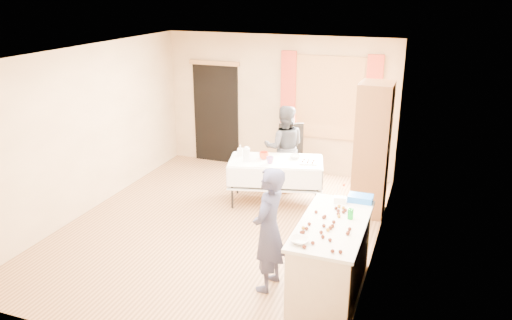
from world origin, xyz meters
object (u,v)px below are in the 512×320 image
at_px(party_table, 276,177).
at_px(girl, 269,230).
at_px(cabinet, 372,150).
at_px(chair, 291,166).
at_px(woman, 284,147).
at_px(counter, 331,258).

bearing_deg(party_table, girl, -88.30).
distance_m(cabinet, chair, 1.85).
bearing_deg(cabinet, woman, 161.21).
distance_m(chair, woman, 0.49).
bearing_deg(cabinet, counter, -92.39).
height_order(counter, chair, chair).
bearing_deg(chair, girl, -99.00).
bearing_deg(party_table, chair, 75.74).
relative_size(cabinet, girl, 1.37).
bearing_deg(party_table, woman, 81.03).
height_order(counter, party_table, counter).
xyz_separation_m(party_table, woman, (-0.07, 0.68, 0.31)).
relative_size(cabinet, chair, 1.93).
xyz_separation_m(chair, girl, (0.69, -3.32, 0.44)).
bearing_deg(counter, party_table, 122.04).
relative_size(counter, woman, 1.04).
xyz_separation_m(counter, chair, (-1.41, 3.18, -0.13)).
bearing_deg(cabinet, party_table, -174.46).
xyz_separation_m(chair, woman, (-0.06, -0.24, 0.43)).
height_order(chair, woman, woman).
relative_size(counter, girl, 1.02).
height_order(counter, woman, woman).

